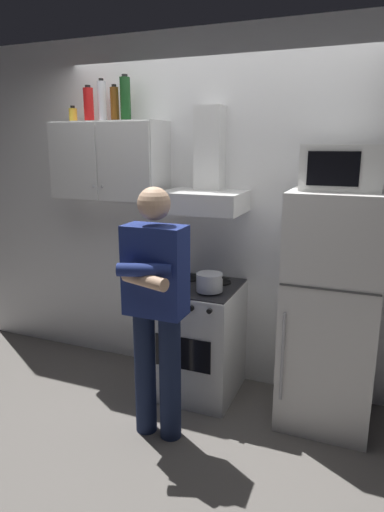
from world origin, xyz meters
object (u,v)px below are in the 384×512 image
upper_cabinet (110,161)px  range_hood (205,184)px  cooking_pot (209,282)px  microwave (342,167)px  stove_oven (198,339)px  bottle_beer_brown (115,104)px  bottle_spice_jar (73,115)px  bottle_wine_green (125,99)px  bottle_vodka_clear (102,101)px  person_standing (156,306)px  refrigerator (331,311)px  bottle_soda_red (89,104)px

upper_cabinet → range_hood: (0.80, 0.00, -0.15)m
cooking_pot → microwave: bearing=9.6°
microwave → stove_oven: bearing=-178.8°
microwave → bottle_beer_brown: bearing=175.7°
range_hood → bottle_spice_jar: bottle_spice_jar is taller
bottle_spice_jar → bottle_wine_green: bearing=5.1°
bottle_beer_brown → microwave: bearing=-4.3°
bottle_vodka_clear → cooking_pot: bearing=-16.1°
cooking_pot → bottle_beer_brown: 1.54m
range_hood → bottle_wine_green: bottle_wine_green is taller
stove_oven → range_hood: range_hood is taller
person_standing → bottle_wine_green: bottle_wine_green is taller
refrigerator → bottle_beer_brown: size_ratio=6.00×
refrigerator → bottle_wine_green: (-1.60, 0.15, 1.41)m
range_hood → cooking_pot: (0.13, -0.25, -0.66)m
person_standing → bottle_spice_jar: (-1.05, 0.71, 1.20)m
upper_cabinet → range_hood: 0.81m
refrigerator → cooking_pot: refrigerator is taller
bottle_soda_red → person_standing: bearing=-38.4°
refrigerator → microwave: size_ratio=3.33×
microwave → bottle_vodka_clear: 1.89m
range_hood → cooking_pot: range_hood is taller
range_hood → bottle_wine_green: size_ratio=2.25×
bottle_vodka_clear → bottle_beer_brown: bearing=-10.4°
cooking_pot → bottle_soda_red: size_ratio=1.07×
microwave → upper_cabinet: bearing=176.5°
upper_cabinet → bottle_soda_red: bearing=-176.4°
stove_oven → bottle_wine_green: 1.90m
upper_cabinet → microwave: size_ratio=1.88×
bottle_spice_jar → bottle_soda_red: (0.14, 0.01, 0.07)m
stove_oven → bottle_spice_jar: bearing=174.4°
cooking_pot → bottle_soda_red: 1.67m
stove_oven → microwave: bearing=1.2°
stove_oven → range_hood: (0.00, 0.13, 1.16)m
person_standing → range_hood: bearing=86.1°
bottle_vodka_clear → upper_cabinet: bearing=-31.6°
bottle_beer_brown → bottle_spice_jar: (-0.36, -0.04, -0.07)m
stove_oven → person_standing: size_ratio=0.53×
microwave → cooking_pot: (-0.82, -0.14, -0.80)m
stove_oven → bottle_vodka_clear: bearing=169.0°
cooking_pot → bottle_wine_green: bearing=161.1°
bottle_wine_green → bottle_vodka_clear: bearing=174.4°
bottle_vodka_clear → bottle_soda_red: bearing=-148.1°
refrigerator → stove_oven: bearing=-180.0°
person_standing → bottle_beer_brown: bearing=132.8°
refrigerator → bottle_vodka_clear: 2.31m
range_hood → person_standing: size_ratio=0.46×
stove_oven → bottle_wine_green: bottle_wine_green is taller
range_hood → refrigerator: 1.25m
cooking_pot → bottle_soda_red: bearing=167.9°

